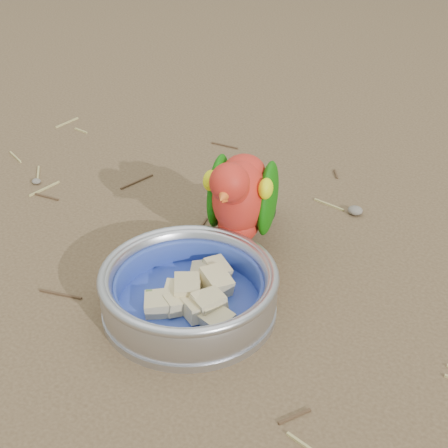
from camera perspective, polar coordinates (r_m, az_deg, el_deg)
The scene contains 6 objects.
ground at distance 0.93m, azimuth -6.59°, elevation -4.21°, with size 60.00×60.00×0.00m, color brown.
food_bowl at distance 0.86m, azimuth -2.89°, elevation -6.89°, with size 0.22×0.22×0.02m, color #B2B2BA.
bowl_wall at distance 0.84m, azimuth -2.94°, elevation -5.31°, with size 0.22×0.22×0.04m, color #B2B2BA, non-canonical shape.
fruit_wedges at distance 0.85m, azimuth -2.93°, elevation -5.68°, with size 0.13×0.13×0.03m, color #CBB882, non-canonical shape.
lory_parrot at distance 0.92m, azimuth 1.33°, elevation 1.53°, with size 0.09×0.20×0.16m, color red, non-canonical shape.
ground_debris at distance 1.00m, azimuth -4.85°, elevation -1.26°, with size 0.90×0.80×0.01m, color tan, non-canonical shape.
Camera 1 is at (0.50, -0.57, 0.55)m, focal length 55.00 mm.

